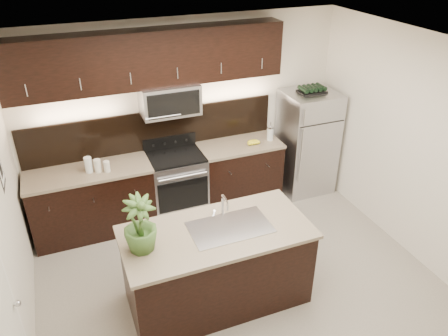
% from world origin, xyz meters
% --- Properties ---
extents(ground, '(4.50, 4.50, 0.00)m').
position_xyz_m(ground, '(0.00, 0.00, 0.00)').
color(ground, gray).
rests_on(ground, ground).
extents(room_walls, '(4.52, 4.02, 2.71)m').
position_xyz_m(room_walls, '(-0.11, -0.04, 1.70)').
color(room_walls, beige).
rests_on(room_walls, ground).
extents(counter_run, '(3.51, 0.65, 0.94)m').
position_xyz_m(counter_run, '(-0.46, 1.69, 0.47)').
color(counter_run, black).
rests_on(counter_run, ground).
extents(upper_fixtures, '(3.49, 0.40, 1.66)m').
position_xyz_m(upper_fixtures, '(-0.43, 1.84, 2.14)').
color(upper_fixtures, black).
rests_on(upper_fixtures, counter_run).
extents(island, '(1.96, 0.96, 0.94)m').
position_xyz_m(island, '(-0.33, -0.10, 0.47)').
color(island, black).
rests_on(island, ground).
extents(sink_faucet, '(0.84, 0.50, 0.28)m').
position_xyz_m(sink_faucet, '(-0.18, -0.09, 0.96)').
color(sink_faucet, silver).
rests_on(sink_faucet, island).
extents(refrigerator, '(0.76, 0.69, 1.58)m').
position_xyz_m(refrigerator, '(1.80, 1.63, 0.79)').
color(refrigerator, '#B2B2B7').
rests_on(refrigerator, ground).
extents(wine_rack, '(0.39, 0.24, 0.10)m').
position_xyz_m(wine_rack, '(1.80, 1.63, 1.63)').
color(wine_rack, black).
rests_on(wine_rack, refrigerator).
extents(plant, '(0.42, 0.42, 0.58)m').
position_xyz_m(plant, '(-1.10, -0.10, 1.23)').
color(plant, '#355522').
rests_on(plant, island).
extents(canisters, '(0.30, 0.16, 0.21)m').
position_xyz_m(canisters, '(-1.31, 1.61, 1.03)').
color(canisters, silver).
rests_on(canisters, counter_run).
extents(french_press, '(0.10, 0.10, 0.28)m').
position_xyz_m(french_press, '(1.17, 1.64, 1.04)').
color(french_press, silver).
rests_on(french_press, counter_run).
extents(bananas, '(0.19, 0.15, 0.06)m').
position_xyz_m(bananas, '(0.83, 1.61, 0.97)').
color(bananas, yellow).
rests_on(bananas, counter_run).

